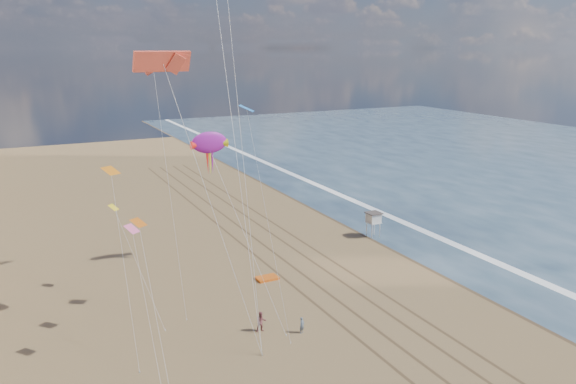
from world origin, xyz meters
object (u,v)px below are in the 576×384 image
Objects in this scene: lifeguard_stand at (374,218)px; show_kite at (209,143)px; grounded_kite at (267,278)px; kite_flyer_b at (261,322)px; kite_flyer_a at (302,325)px.

lifeguard_stand is 0.14× the size of show_kite.
lifeguard_stand reaches higher than grounded_kite.
grounded_kite is at bearing 70.29° from kite_flyer_b.
grounded_kite is 1.25× the size of kite_flyer_b.
kite_flyer_a is at bearing -101.37° from grounded_kite.
grounded_kite is at bearing -160.02° from lifeguard_stand.
show_kite reaches higher than kite_flyer_a.
kite_flyer_b is (-3.11, 1.82, 0.20)m from kite_flyer_a.
kite_flyer_a is at bearing -23.21° from kite_flyer_b.
kite_flyer_b reaches higher than grounded_kite.
lifeguard_stand is at bearing 17.47° from kite_flyer_a.
grounded_kite is 0.10× the size of show_kite.
lifeguard_stand is at bearing 18.46° from grounded_kite.
grounded_kite is 12.36m from kite_flyer_a.
lifeguard_stand is 24.91m from show_kite.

